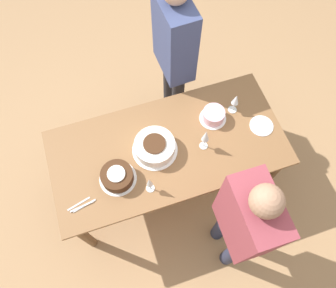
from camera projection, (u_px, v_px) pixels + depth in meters
ground_plane at (168, 180)px, 3.13m from camera, size 12.00×12.00×0.00m
dining_table at (168, 153)px, 2.54m from camera, size 1.76×0.84×0.75m
cake_center_white at (155, 147)px, 2.38m from camera, size 0.34×0.34×0.12m
cake_front_chocolate at (117, 176)px, 2.29m from camera, size 0.27×0.27×0.11m
cake_back_decorated at (213, 115)px, 2.50m from camera, size 0.21×0.21×0.10m
wine_glass_near at (206, 136)px, 2.30m from camera, size 0.06×0.06×0.24m
wine_glass_far at (235, 100)px, 2.46m from camera, size 0.07×0.07×0.20m
wine_glass_extra at (150, 183)px, 2.19m from camera, size 0.06×0.06×0.19m
dessert_plate_right at (261, 126)px, 2.52m from camera, size 0.18×0.18×0.01m
fork_pile at (82, 205)px, 2.25m from camera, size 0.20×0.08×0.01m
person_cutting at (243, 224)px, 2.03m from camera, size 0.22×0.40×1.55m
person_watching at (174, 50)px, 2.56m from camera, size 0.24×0.41×1.61m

